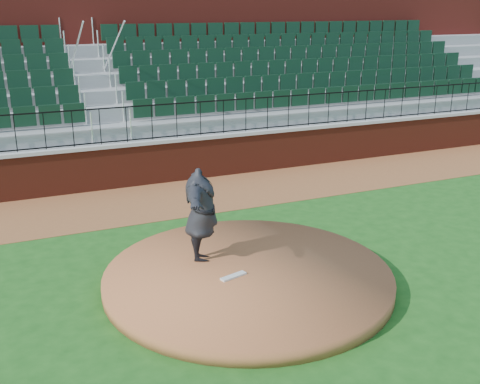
% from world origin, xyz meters
% --- Properties ---
extents(ground, '(90.00, 90.00, 0.00)m').
position_xyz_m(ground, '(0.00, 0.00, 0.00)').
color(ground, '#184D16').
rests_on(ground, ground).
extents(warning_track, '(34.00, 3.20, 0.01)m').
position_xyz_m(warning_track, '(0.00, 5.40, 0.01)').
color(warning_track, brown).
rests_on(warning_track, ground).
extents(field_wall, '(34.00, 0.35, 1.20)m').
position_xyz_m(field_wall, '(0.00, 7.00, 0.60)').
color(field_wall, maroon).
rests_on(field_wall, ground).
extents(wall_cap, '(34.00, 0.45, 0.10)m').
position_xyz_m(wall_cap, '(0.00, 7.00, 1.25)').
color(wall_cap, '#B7B7B7').
rests_on(wall_cap, field_wall).
extents(wall_railing, '(34.00, 0.05, 1.00)m').
position_xyz_m(wall_railing, '(0.00, 7.00, 1.80)').
color(wall_railing, black).
rests_on(wall_railing, wall_cap).
extents(seating_stands, '(34.00, 5.10, 4.60)m').
position_xyz_m(seating_stands, '(0.00, 9.72, 2.30)').
color(seating_stands, gray).
rests_on(seating_stands, ground).
extents(concourse_wall, '(34.00, 0.50, 5.50)m').
position_xyz_m(concourse_wall, '(0.00, 12.52, 2.75)').
color(concourse_wall, maroon).
rests_on(concourse_wall, ground).
extents(pitchers_mound, '(5.42, 5.42, 0.25)m').
position_xyz_m(pitchers_mound, '(-0.50, -0.03, 0.12)').
color(pitchers_mound, brown).
rests_on(pitchers_mound, ground).
extents(pitching_rubber, '(0.54, 0.27, 0.04)m').
position_xyz_m(pitching_rubber, '(-0.85, -0.14, 0.27)').
color(pitching_rubber, silver).
rests_on(pitching_rubber, pitchers_mound).
extents(pitcher, '(1.35, 2.38, 1.87)m').
position_xyz_m(pitcher, '(-1.11, 0.82, 1.19)').
color(pitcher, black).
rests_on(pitcher, pitchers_mound).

